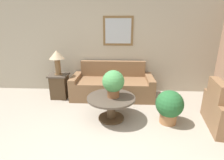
{
  "coord_description": "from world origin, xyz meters",
  "views": [
    {
      "loc": [
        0.28,
        -1.96,
        1.93
      ],
      "look_at": [
        0.08,
        1.99,
        0.64
      ],
      "focal_mm": 28.0,
      "sensor_mm": 36.0,
      "label": 1
    }
  ],
  "objects_px": {
    "potted_plant_on_table": "(113,82)",
    "potted_plant_floor": "(169,106)",
    "coffee_table": "(111,103)",
    "table_lamp": "(57,57)",
    "couch_main": "(112,86)",
    "side_table": "(60,86)"
  },
  "relations": [
    {
      "from": "potted_plant_on_table",
      "to": "coffee_table",
      "type": "bearing_deg",
      "value": -161.88
    },
    {
      "from": "couch_main",
      "to": "side_table",
      "type": "relative_size",
      "value": 3.34
    },
    {
      "from": "table_lamp",
      "to": "potted_plant_floor",
      "type": "relative_size",
      "value": 0.92
    },
    {
      "from": "side_table",
      "to": "table_lamp",
      "type": "bearing_deg",
      "value": 180.0
    },
    {
      "from": "couch_main",
      "to": "side_table",
      "type": "xyz_separation_m",
      "value": [
        -1.41,
        -0.14,
        0.03
      ]
    },
    {
      "from": "coffee_table",
      "to": "potted_plant_floor",
      "type": "xyz_separation_m",
      "value": [
        1.16,
        -0.1,
        0.02
      ]
    },
    {
      "from": "coffee_table",
      "to": "table_lamp",
      "type": "distance_m",
      "value": 1.93
    },
    {
      "from": "potted_plant_on_table",
      "to": "potted_plant_floor",
      "type": "distance_m",
      "value": 1.2
    },
    {
      "from": "coffee_table",
      "to": "potted_plant_floor",
      "type": "bearing_deg",
      "value": -5.02
    },
    {
      "from": "couch_main",
      "to": "coffee_table",
      "type": "xyz_separation_m",
      "value": [
        0.03,
        -1.19,
        0.05
      ]
    },
    {
      "from": "side_table",
      "to": "potted_plant_floor",
      "type": "distance_m",
      "value": 2.84
    },
    {
      "from": "table_lamp",
      "to": "potted_plant_on_table",
      "type": "relative_size",
      "value": 1.14
    },
    {
      "from": "table_lamp",
      "to": "potted_plant_floor",
      "type": "height_order",
      "value": "table_lamp"
    },
    {
      "from": "potted_plant_floor",
      "to": "coffee_table",
      "type": "bearing_deg",
      "value": 174.98
    },
    {
      "from": "coffee_table",
      "to": "side_table",
      "type": "distance_m",
      "value": 1.78
    },
    {
      "from": "side_table",
      "to": "potted_plant_on_table",
      "type": "height_order",
      "value": "potted_plant_on_table"
    },
    {
      "from": "couch_main",
      "to": "potted_plant_on_table",
      "type": "xyz_separation_m",
      "value": [
        0.08,
        -1.17,
        0.5
      ]
    },
    {
      "from": "side_table",
      "to": "table_lamp",
      "type": "xyz_separation_m",
      "value": [
        -0.0,
        0.0,
        0.77
      ]
    },
    {
      "from": "coffee_table",
      "to": "side_table",
      "type": "height_order",
      "value": "side_table"
    },
    {
      "from": "side_table",
      "to": "potted_plant_on_table",
      "type": "relative_size",
      "value": 1.17
    },
    {
      "from": "couch_main",
      "to": "potted_plant_on_table",
      "type": "distance_m",
      "value": 1.28
    },
    {
      "from": "potted_plant_on_table",
      "to": "couch_main",
      "type": "bearing_deg",
      "value": 93.7
    }
  ]
}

